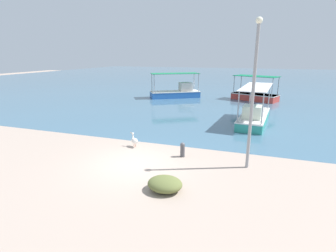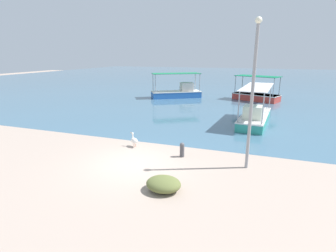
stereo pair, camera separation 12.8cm
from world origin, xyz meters
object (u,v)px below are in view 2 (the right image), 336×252
at_px(fishing_boat_near_right, 255,116).
at_px(pelican, 134,140).
at_px(lamp_post, 253,89).
at_px(mooring_bollard, 182,149).
at_px(fishing_boat_center, 178,92).
at_px(net_pile, 164,184).
at_px(fishing_boat_far_left, 256,96).

bearing_deg(fishing_boat_near_right, pelican, -129.15).
height_order(lamp_post, mooring_bollard, lamp_post).
height_order(fishing_boat_near_right, fishing_boat_center, fishing_boat_center).
relative_size(fishing_boat_center, net_pile, 4.48).
relative_size(pelican, net_pile, 0.60).
relative_size(pelican, mooring_bollard, 1.07).
bearing_deg(fishing_boat_near_right, fishing_boat_center, 132.40).
height_order(pelican, mooring_bollard, pelican).
distance_m(fishing_boat_far_left, pelican, 19.25).
bearing_deg(lamp_post, mooring_bollard, 174.61).
height_order(fishing_boat_near_right, mooring_bollard, fishing_boat_near_right).
bearing_deg(fishing_boat_center, mooring_bollard, -72.03).
distance_m(fishing_boat_center, pelican, 17.63).
bearing_deg(mooring_bollard, pelican, 169.65).
bearing_deg(fishing_boat_far_left, net_pile, -97.03).
height_order(fishing_boat_center, mooring_bollard, fishing_boat_center).
bearing_deg(lamp_post, fishing_boat_near_right, 89.43).
xyz_separation_m(fishing_boat_center, mooring_bollard, (5.81, -17.92, -0.27)).
bearing_deg(fishing_boat_near_right, mooring_bollard, -111.73).
relative_size(fishing_boat_near_right, lamp_post, 1.00).
bearing_deg(fishing_boat_center, fishing_boat_far_left, 5.94).
bearing_deg(fishing_boat_center, fishing_boat_near_right, -47.60).
height_order(fishing_boat_far_left, mooring_bollard, fishing_boat_far_left).
bearing_deg(fishing_boat_far_left, fishing_boat_center, -174.06).
height_order(fishing_boat_far_left, pelican, fishing_boat_far_left).
bearing_deg(pelican, net_pile, -51.37).
xyz_separation_m(fishing_boat_far_left, fishing_boat_center, (-8.86, -0.92, 0.13)).
distance_m(fishing_boat_near_right, net_pile, 11.89).
xyz_separation_m(mooring_bollard, net_pile, (0.30, -3.49, -0.13)).
relative_size(fishing_boat_near_right, net_pile, 4.80).
height_order(fishing_boat_near_right, net_pile, fishing_boat_near_right).
distance_m(fishing_boat_far_left, lamp_post, 19.37).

